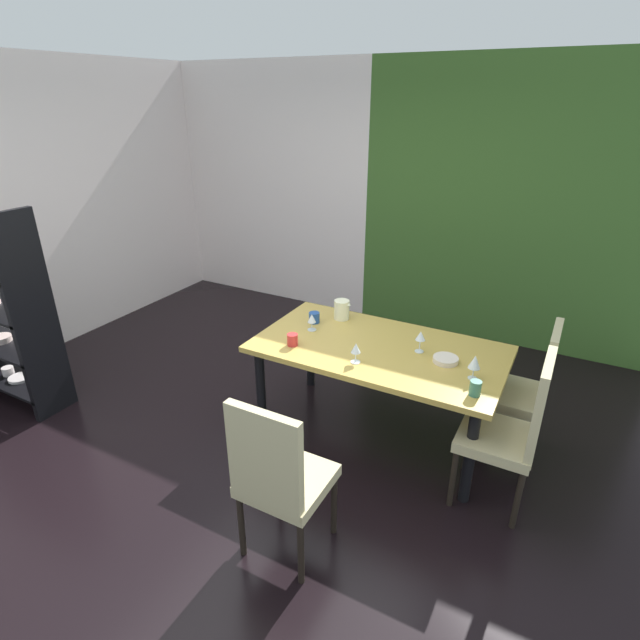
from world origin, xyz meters
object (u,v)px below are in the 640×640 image
object	(u,v)px
chair_right_near	(514,427)
pitcher_center	(342,310)
wine_glass_near_window	(475,362)
cup_near_shelf	(292,340)
serving_bowl_west	(446,360)
cup_rear	(475,388)
dining_table	(378,357)
wine_glass_east	(421,337)
cup_south	(314,318)
chair_right_far	(526,386)
wine_glass_front	(312,319)
wine_glass_right	(356,349)
chair_head_near	(278,475)

from	to	relation	value
chair_right_near	pitcher_center	size ratio (longest dim) A/B	6.72
wine_glass_near_window	cup_near_shelf	xyz separation A→B (m)	(-1.24, -0.15, -0.07)
serving_bowl_west	cup_rear	size ratio (longest dim) A/B	1.76
dining_table	serving_bowl_west	bearing A→B (deg)	0.39
wine_glass_east	serving_bowl_west	world-z (taller)	wine_glass_east
dining_table	cup_south	world-z (taller)	cup_south
cup_near_shelf	cup_south	size ratio (longest dim) A/B	1.02
dining_table	chair_right_far	bearing A→B (deg)	15.67
chair_right_far	wine_glass_near_window	world-z (taller)	chair_right_far
wine_glass_front	wine_glass_near_window	size ratio (longest dim) A/B	0.80
wine_glass_near_window	cup_south	xyz separation A→B (m)	(-1.29, 0.27, -0.07)
cup_near_shelf	wine_glass_front	bearing A→B (deg)	90.25
cup_near_shelf	cup_south	bearing A→B (deg)	97.15
cup_south	pitcher_center	size ratio (longest dim) A/B	0.54
wine_glass_front	cup_near_shelf	size ratio (longest dim) A/B	1.52
cup_near_shelf	pitcher_center	size ratio (longest dim) A/B	0.55
cup_near_shelf	chair_right_far	bearing A→B (deg)	19.65
dining_table	wine_glass_near_window	xyz separation A→B (m)	(0.68, -0.13, 0.20)
wine_glass_east	dining_table	bearing A→B (deg)	-167.12
wine_glass_right	cup_near_shelf	world-z (taller)	wine_glass_right
chair_head_near	cup_south	distance (m)	1.55
cup_near_shelf	wine_glass_right	bearing A→B (deg)	-1.59
wine_glass_front	cup_south	bearing A→B (deg)	111.42
wine_glass_front	wine_glass_east	bearing A→B (deg)	3.50
cup_near_shelf	cup_rear	xyz separation A→B (m)	(1.29, -0.04, 0.00)
serving_bowl_west	cup_near_shelf	size ratio (longest dim) A/B	1.96
chair_right_far	serving_bowl_west	bearing A→B (deg)	118.28
wine_glass_east	wine_glass_front	bearing A→B (deg)	-176.50
dining_table	cup_rear	xyz separation A→B (m)	(0.74, -0.31, 0.13)
wine_glass_front	cup_rear	distance (m)	1.33
wine_glass_front	chair_right_near	bearing A→B (deg)	-10.60
chair_right_far	wine_glass_east	world-z (taller)	chair_right_far
wine_glass_east	cup_rear	bearing A→B (deg)	-39.03
wine_glass_east	cup_near_shelf	distance (m)	0.90
chair_head_near	cup_near_shelf	size ratio (longest dim) A/B	12.02
serving_bowl_west	wine_glass_front	bearing A→B (deg)	179.49
chair_right_far	pitcher_center	xyz separation A→B (m)	(-1.43, 0.03, 0.26)
chair_head_near	pitcher_center	size ratio (longest dim) A/B	6.60
wine_glass_east	cup_near_shelf	size ratio (longest dim) A/B	1.82
dining_table	wine_glass_right	distance (m)	0.34
serving_bowl_west	cup_south	world-z (taller)	cup_south
wine_glass_east	cup_rear	xyz separation A→B (m)	(0.46, -0.38, -0.07)
cup_south	cup_rear	world-z (taller)	cup_rear
dining_table	chair_right_far	distance (m)	1.03
dining_table	cup_south	size ratio (longest dim) A/B	20.90
dining_table	serving_bowl_west	world-z (taller)	serving_bowl_west
chair_right_far	dining_table	bearing A→B (deg)	105.67
cup_rear	wine_glass_right	bearing A→B (deg)	178.09
chair_head_near	wine_glass_right	distance (m)	1.03
chair_right_near	cup_rear	xyz separation A→B (m)	(-0.25, -0.04, 0.22)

